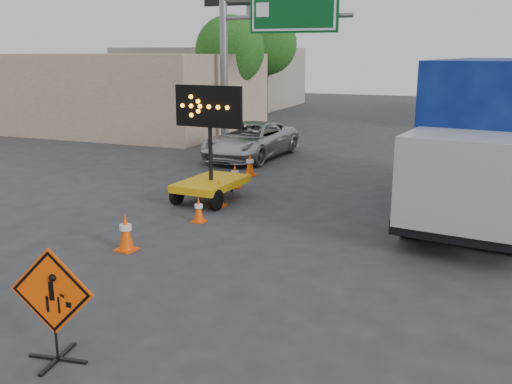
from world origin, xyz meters
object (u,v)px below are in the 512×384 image
Objects in this scene: construction_sign at (53,302)px; box_truck at (488,146)px; pickup_truck at (251,140)px; arrow_board at (211,176)px.

box_truck is at bearing 53.07° from construction_sign.
pickup_truck is at bearing 156.77° from box_truck.
box_truck is (5.28, 9.94, 0.92)m from construction_sign.
box_truck reaches higher than pickup_truck.
arrow_board is at bearing 93.33° from construction_sign.
construction_sign is 0.19× the size of box_truck.
pickup_truck is 10.15m from box_truck.
box_truck is (8.66, -5.19, 1.08)m from pickup_truck.
pickup_truck is at bearing 93.63° from construction_sign.
box_truck is at bearing -27.14° from pickup_truck.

